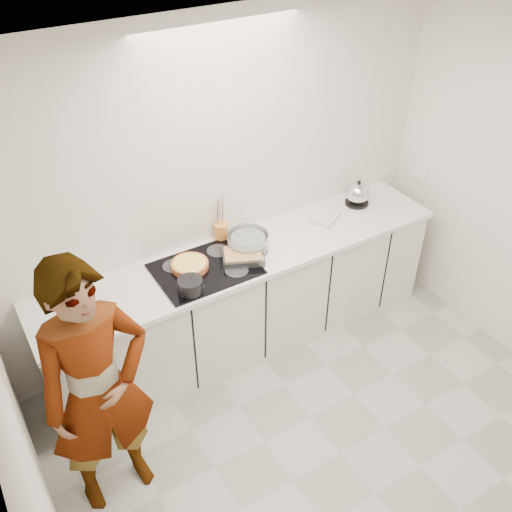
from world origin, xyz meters
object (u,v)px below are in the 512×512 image
hob (205,269)px  kettle (358,194)px  tart_dish (190,265)px  cook (99,391)px  mixing_bowl (248,243)px  saucepan (190,286)px  baking_dish (243,256)px  utensil_crock (221,231)px

hob → kettle: 1.52m
tart_dish → cook: cook is taller
tart_dish → mixing_bowl: 0.48m
saucepan → mixing_bowl: bearing=21.1°
baking_dish → kettle: bearing=9.1°
baking_dish → mixing_bowl: size_ratio=1.02×
tart_dish → baking_dish: size_ratio=0.94×
saucepan → cook: size_ratio=0.11×
utensil_crock → saucepan: bearing=-136.5°
baking_dish → cook: bearing=-154.4°
mixing_bowl → cook: size_ratio=0.20×
tart_dish → cook: size_ratio=0.19×
hob → saucepan: (-0.20, -0.18, 0.06)m
baking_dish → mixing_bowl: bearing=44.7°
kettle → baking_dish: bearing=-170.9°
hob → mixing_bowl: 0.39m
baking_dish → kettle: kettle is taller
baking_dish → cook: cook is taller
baking_dish → kettle: (1.23, 0.20, 0.05)m
tart_dish → cook: 1.19m
tart_dish → saucepan: size_ratio=1.73×
tart_dish → mixing_bowl: size_ratio=0.96×
tart_dish → utensil_crock: 0.44m
saucepan → cook: bearing=-148.7°
kettle → tart_dish: bearing=-177.1°
baking_dish → saucepan: bearing=-165.4°
hob → utensil_crock: (0.29, 0.29, 0.06)m
hob → saucepan: bearing=-138.8°
tart_dish → saucepan: 0.27m
hob → tart_dish: (-0.09, 0.06, 0.03)m
hob → saucepan: 0.27m
saucepan → kettle: size_ratio=0.88×
hob → baking_dish: bearing=-10.1°
mixing_bowl → utensil_crock: 0.26m
baking_dish → mixing_bowl: 0.14m
kettle → utensil_crock: kettle is taller
hob → baking_dish: (0.28, -0.05, 0.04)m
saucepan → kettle: (1.72, 0.32, 0.03)m
saucepan → utensil_crock: 0.67m
utensil_crock → baking_dish: bearing=-90.3°
hob → utensil_crock: size_ratio=5.38×
baking_dish → utensil_crock: 0.34m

